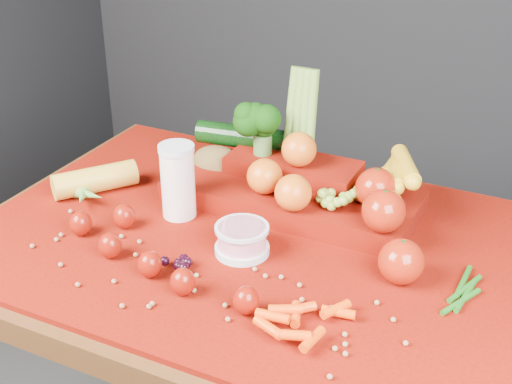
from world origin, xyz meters
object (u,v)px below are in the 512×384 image
at_px(table, 252,282).
at_px(milk_glass, 178,178).
at_px(produce_mound, 306,182).
at_px(yogurt_bowl, 242,239).

relative_size(table, milk_glass, 7.10).
relative_size(milk_glass, produce_mound, 0.26).
bearing_deg(produce_mound, milk_glass, -147.43).
height_order(milk_glass, produce_mound, produce_mound).
relative_size(table, produce_mound, 1.87).
bearing_deg(produce_mound, yogurt_bowl, -100.63).
bearing_deg(yogurt_bowl, produce_mound, 79.37).
distance_m(yogurt_bowl, produce_mound, 0.22).
bearing_deg(yogurt_bowl, milk_glass, 158.58).
height_order(table, produce_mound, produce_mound).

